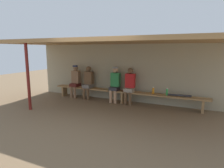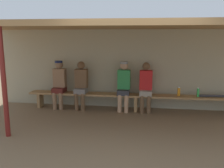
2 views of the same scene
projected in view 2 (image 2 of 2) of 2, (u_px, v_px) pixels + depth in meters
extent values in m
plane|color=brown|center=(132.00, 132.00, 5.26)|extent=(24.00, 24.00, 0.00)
cube|color=tan|center=(137.00, 69.00, 6.99)|extent=(8.00, 0.20, 2.20)
cube|color=#9E7547|center=(136.00, 25.00, 5.51)|extent=(8.00, 2.80, 0.12)
cylinder|color=maroon|center=(4.00, 84.00, 4.86)|extent=(0.10, 0.10, 2.20)
cube|color=#9E7547|center=(136.00, 95.00, 6.68)|extent=(6.00, 0.36, 0.05)
cube|color=#9E7547|center=(40.00, 100.00, 7.10)|extent=(0.08, 0.29, 0.41)
cube|color=#9E7547|center=(136.00, 104.00, 6.73)|extent=(0.08, 0.29, 0.41)
cube|color=gray|center=(146.00, 93.00, 6.61)|extent=(0.32, 0.40, 0.14)
cylinder|color=brown|center=(142.00, 104.00, 6.52)|extent=(0.11, 0.11, 0.48)
cylinder|color=brown|center=(149.00, 105.00, 6.50)|extent=(0.11, 0.11, 0.48)
cube|color=red|center=(146.00, 80.00, 6.62)|extent=(0.34, 0.20, 0.52)
sphere|color=brown|center=(146.00, 66.00, 6.55)|extent=(0.21, 0.21, 0.21)
cube|color=#333338|center=(124.00, 92.00, 6.69)|extent=(0.32, 0.40, 0.14)
cylinder|color=tan|center=(120.00, 104.00, 6.60)|extent=(0.11, 0.11, 0.48)
cylinder|color=tan|center=(126.00, 104.00, 6.58)|extent=(0.11, 0.11, 0.48)
cube|color=#2D8442|center=(124.00, 79.00, 6.71)|extent=(0.34, 0.20, 0.52)
sphere|color=tan|center=(124.00, 66.00, 6.64)|extent=(0.21, 0.21, 0.21)
cylinder|color=gray|center=(124.00, 63.00, 6.58)|extent=(0.21, 0.21, 0.05)
cube|color=slate|center=(81.00, 91.00, 6.86)|extent=(0.32, 0.40, 0.14)
cylinder|color=brown|center=(76.00, 102.00, 6.77)|extent=(0.11, 0.11, 0.48)
cylinder|color=brown|center=(83.00, 102.00, 6.74)|extent=(0.11, 0.11, 0.48)
cube|color=brown|center=(81.00, 78.00, 6.87)|extent=(0.34, 0.20, 0.52)
sphere|color=brown|center=(81.00, 65.00, 6.80)|extent=(0.21, 0.21, 0.21)
cube|color=#591E19|center=(59.00, 90.00, 6.94)|extent=(0.32, 0.40, 0.14)
cylinder|color=#8C6647|center=(55.00, 101.00, 6.85)|extent=(0.11, 0.11, 0.48)
cylinder|color=#8C6647|center=(61.00, 101.00, 6.83)|extent=(0.11, 0.11, 0.48)
cube|color=#8C6647|center=(60.00, 78.00, 6.96)|extent=(0.34, 0.20, 0.52)
sphere|color=#8C6647|center=(59.00, 65.00, 6.89)|extent=(0.21, 0.21, 0.21)
cylinder|color=#19234C|center=(59.00, 62.00, 6.83)|extent=(0.21, 0.21, 0.05)
cylinder|color=green|center=(198.00, 93.00, 6.41)|extent=(0.06, 0.06, 0.22)
cylinder|color=white|center=(198.00, 88.00, 6.39)|extent=(0.04, 0.04, 0.02)
cylinder|color=orange|center=(179.00, 92.00, 6.54)|extent=(0.08, 0.08, 0.21)
cylinder|color=white|center=(179.00, 87.00, 6.51)|extent=(0.05, 0.05, 0.02)
cylinder|color=#333338|center=(214.00, 96.00, 6.40)|extent=(0.76, 0.12, 0.07)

